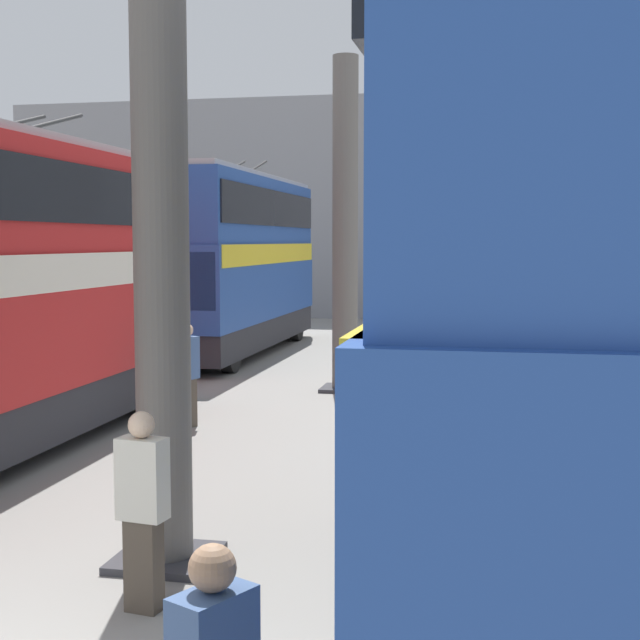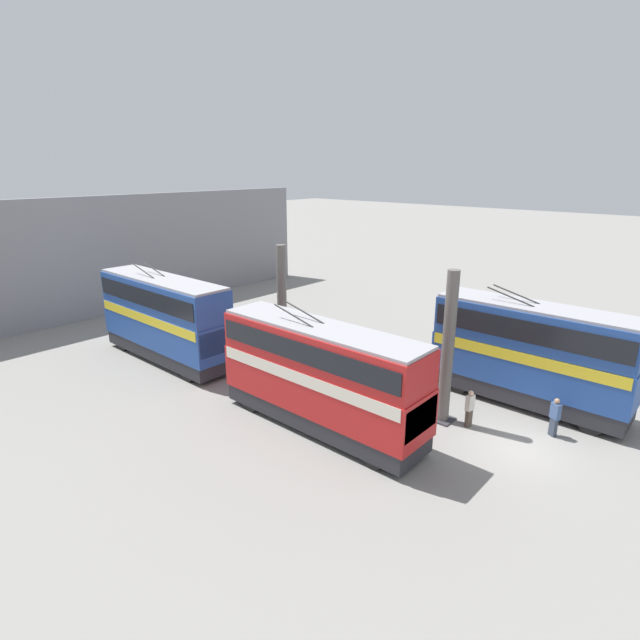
% 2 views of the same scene
% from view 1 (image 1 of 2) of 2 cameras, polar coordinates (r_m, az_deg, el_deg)
% --- Properties ---
extents(depot_back_wall, '(0.50, 36.00, 9.25)m').
position_cam_1_polar(depot_back_wall, '(36.99, 6.40, 7.18)').
color(depot_back_wall, gray).
rests_on(depot_back_wall, ground_plane).
extents(support_column_near, '(0.99, 0.99, 7.15)m').
position_cam_1_polar(support_column_near, '(8.92, -10.15, 6.33)').
color(support_column_near, '#605B56').
rests_on(support_column_near, ground_plane).
extents(support_column_far, '(0.99, 0.99, 7.15)m').
position_cam_1_polar(support_column_far, '(19.19, 1.62, 5.69)').
color(support_column_far, '#605B56').
rests_on(support_column_far, ground_plane).
extents(bus_right_far, '(10.26, 2.54, 5.75)m').
position_cam_1_polar(bus_right_far, '(25.75, -5.61, 4.32)').
color(bus_right_far, black).
rests_on(bus_right_far, ground_plane).
extents(person_by_right_row, '(0.48, 0.38, 1.83)m').
position_cam_1_polar(person_by_right_row, '(15.68, -8.52, -3.30)').
color(person_by_right_row, '#473D33').
rests_on(person_by_right_row, ground_plane).
extents(person_aisle_foreground, '(0.30, 0.45, 1.78)m').
position_cam_1_polar(person_aisle_foreground, '(8.07, -11.27, -11.57)').
color(person_aisle_foreground, '#473D33').
rests_on(person_aisle_foreground, ground_plane).
extents(oil_drum, '(0.64, 0.64, 0.81)m').
position_cam_1_polar(oil_drum, '(18.01, 6.64, -4.03)').
color(oil_drum, '#B28E23').
rests_on(oil_drum, ground_plane).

